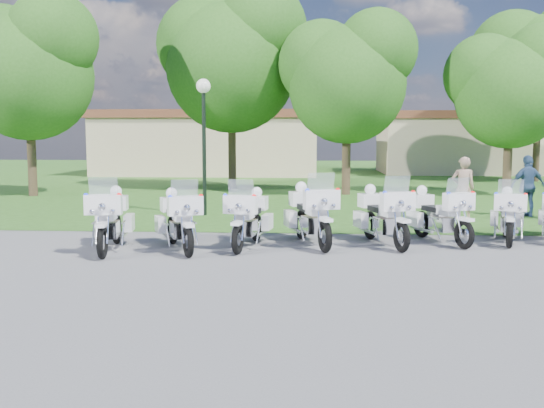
# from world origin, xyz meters

# --- Properties ---
(ground) EXTENTS (100.00, 100.00, 0.00)m
(ground) POSITION_xyz_m (0.00, 0.00, 0.00)
(ground) COLOR #5D5D63
(ground) RESTS_ON ground
(grass_lawn) EXTENTS (100.00, 48.00, 0.01)m
(grass_lawn) POSITION_xyz_m (0.00, 27.00, 0.00)
(grass_lawn) COLOR #2D561B
(grass_lawn) RESTS_ON ground
(motorcycle_0) EXTENTS (1.03, 2.42, 1.63)m
(motorcycle_0) POSITION_xyz_m (-3.58, 0.53, 0.68)
(motorcycle_0) COLOR black
(motorcycle_0) RESTS_ON ground
(motorcycle_1) EXTENTS (1.36, 2.20, 1.58)m
(motorcycle_1) POSITION_xyz_m (-2.13, 0.67, 0.66)
(motorcycle_1) COLOR black
(motorcycle_1) RESTS_ON ground
(motorcycle_2) EXTENTS (0.97, 2.31, 1.55)m
(motorcycle_2) POSITION_xyz_m (-0.64, 1.14, 0.65)
(motorcycle_2) COLOR black
(motorcycle_2) RESTS_ON ground
(motorcycle_3) EXTENTS (1.28, 2.43, 1.68)m
(motorcycle_3) POSITION_xyz_m (0.73, 1.48, 0.70)
(motorcycle_3) COLOR black
(motorcycle_3) RESTS_ON ground
(motorcycle_4) EXTENTS (1.23, 2.33, 1.61)m
(motorcycle_4) POSITION_xyz_m (2.36, 1.60, 0.67)
(motorcycle_4) COLOR black
(motorcycle_4) RESTS_ON ground
(motorcycle_5) EXTENTS (1.32, 2.17, 1.55)m
(motorcycle_5) POSITION_xyz_m (3.70, 2.01, 0.65)
(motorcycle_5) COLOR black
(motorcycle_5) RESTS_ON ground
(motorcycle_6) EXTENTS (1.09, 2.20, 1.51)m
(motorcycle_6) POSITION_xyz_m (5.33, 2.19, 0.63)
(motorcycle_6) COLOR black
(motorcycle_6) RESTS_ON ground
(lamp_post) EXTENTS (0.44, 0.44, 4.21)m
(lamp_post) POSITION_xyz_m (-2.58, 6.43, 3.17)
(lamp_post) COLOR black
(lamp_post) RESTS_ON ground
(tree_0) EXTENTS (6.13, 5.23, 8.17)m
(tree_0) POSITION_xyz_m (-10.85, 12.19, 5.41)
(tree_0) COLOR #38281C
(tree_0) RESTS_ON ground
(tree_1) EXTENTS (7.00, 5.97, 9.33)m
(tree_1) POSITION_xyz_m (-3.03, 15.96, 6.18)
(tree_1) COLOR #38281C
(tree_1) RESTS_ON ground
(tree_2) EXTENTS (5.75, 4.91, 7.67)m
(tree_2) POSITION_xyz_m (2.14, 13.70, 5.07)
(tree_2) COLOR #38281C
(tree_2) RESTS_ON ground
(tree_3) EXTENTS (5.23, 4.46, 6.97)m
(tree_3) POSITION_xyz_m (8.80, 13.61, 4.61)
(tree_3) COLOR #38281C
(tree_3) RESTS_ON ground
(tree_4) EXTENTS (7.28, 6.21, 9.71)m
(tree_4) POSITION_xyz_m (12.95, 22.03, 6.43)
(tree_4) COLOR #38281C
(tree_4) RESTS_ON ground
(building_west) EXTENTS (14.56, 8.32, 4.10)m
(building_west) POSITION_xyz_m (-6.00, 28.00, 2.07)
(building_west) COLOR tan
(building_west) RESTS_ON ground
(building_east) EXTENTS (11.44, 7.28, 4.10)m
(building_east) POSITION_xyz_m (11.00, 30.00, 2.07)
(building_east) COLOR tan
(building_east) RESTS_ON ground
(bystander_a) EXTENTS (0.70, 0.48, 1.85)m
(bystander_a) POSITION_xyz_m (5.19, 5.93, 0.93)
(bystander_a) COLOR gray
(bystander_a) RESTS_ON ground
(bystander_c) EXTENTS (1.18, 0.70, 1.88)m
(bystander_c) POSITION_xyz_m (7.33, 6.74, 0.94)
(bystander_c) COLOR #324E78
(bystander_c) RESTS_ON ground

